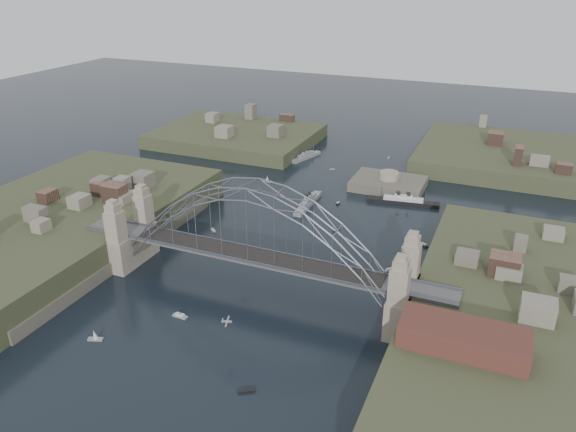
# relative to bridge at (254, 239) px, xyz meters

# --- Properties ---
(ground) EXTENTS (500.00, 500.00, 0.00)m
(ground) POSITION_rel_bridge_xyz_m (0.00, 0.00, -12.32)
(ground) COLOR black
(ground) RESTS_ON ground
(bridge) EXTENTS (84.00, 13.80, 24.60)m
(bridge) POSITION_rel_bridge_xyz_m (0.00, 0.00, 0.00)
(bridge) COLOR #545456
(bridge) RESTS_ON ground
(shore_west) EXTENTS (50.50, 90.00, 12.00)m
(shore_west) POSITION_rel_bridge_xyz_m (-57.32, 0.00, -10.35)
(shore_west) COLOR #3B4126
(shore_west) RESTS_ON ground
(shore_east) EXTENTS (50.50, 90.00, 12.00)m
(shore_east) POSITION_rel_bridge_xyz_m (57.32, 0.00, -10.35)
(shore_east) COLOR #3B4126
(shore_east) RESTS_ON ground
(headland_nw) EXTENTS (60.00, 45.00, 9.00)m
(headland_nw) POSITION_rel_bridge_xyz_m (-55.00, 95.00, -11.82)
(headland_nw) COLOR #3B4126
(headland_nw) RESTS_ON ground
(headland_ne) EXTENTS (70.00, 55.00, 9.50)m
(headland_ne) POSITION_rel_bridge_xyz_m (50.00, 110.00, -11.57)
(headland_ne) COLOR #3B4126
(headland_ne) RESTS_ON ground
(fort_island) EXTENTS (22.00, 16.00, 9.40)m
(fort_island) POSITION_rel_bridge_xyz_m (12.00, 70.00, -12.66)
(fort_island) COLOR #545043
(fort_island) RESTS_ON ground
(wharf_shed) EXTENTS (20.00, 8.00, 4.00)m
(wharf_shed) POSITION_rel_bridge_xyz_m (44.00, -14.00, -2.32)
(wharf_shed) COLOR #592D26
(wharf_shed) RESTS_ON shore_east
(naval_cruiser_near) EXTENTS (2.86, 17.95, 5.37)m
(naval_cruiser_near) POSITION_rel_bridge_xyz_m (-6.23, 47.49, -11.49)
(naval_cruiser_near) COLOR #909598
(naval_cruiser_near) RESTS_ON ground
(naval_cruiser_far) EXTENTS (6.27, 14.77, 5.00)m
(naval_cruiser_far) POSITION_rel_bridge_xyz_m (-22.35, 86.98, -11.54)
(naval_cruiser_far) COLOR #909598
(naval_cruiser_far) RESTS_ON ground
(ocean_liner) EXTENTS (20.98, 5.76, 5.10)m
(ocean_liner) POSITION_rel_bridge_xyz_m (19.04, 59.37, -11.53)
(ocean_liner) COLOR black
(ocean_liner) RESTS_ON ground
(aeroplane) EXTENTS (1.92, 3.34, 0.50)m
(aeroplane) POSITION_rel_bridge_xyz_m (4.35, -20.23, -6.12)
(aeroplane) COLOR #A6A9AD
(small_boat_a) EXTENTS (2.29, 2.11, 0.45)m
(small_boat_a) POSITION_rel_bridge_xyz_m (-23.06, 21.71, -12.17)
(small_boat_a) COLOR silver
(small_boat_a) RESTS_ON ground
(small_boat_b) EXTENTS (1.70, 1.96, 0.45)m
(small_boat_b) POSITION_rel_bridge_xyz_m (6.81, 34.39, -12.17)
(small_boat_b) COLOR silver
(small_boat_b) RESTS_ON ground
(small_boat_c) EXTENTS (3.19, 1.17, 1.43)m
(small_boat_c) POSITION_rel_bridge_xyz_m (-9.30, -14.98, -12.04)
(small_boat_c) COLOR silver
(small_boat_c) RESTS_ON ground
(small_boat_d) EXTENTS (2.44, 2.17, 1.43)m
(small_boat_d) POSITION_rel_bridge_xyz_m (29.64, 34.89, -12.04)
(small_boat_d) COLOR silver
(small_boat_d) RESTS_ON ground
(small_boat_e) EXTENTS (3.26, 1.50, 2.38)m
(small_boat_e) POSITION_rel_bridge_xyz_m (-25.26, 60.16, -11.59)
(small_boat_e) COLOR silver
(small_boat_e) RESTS_ON ground
(small_boat_f) EXTENTS (0.87, 1.68, 1.43)m
(small_boat_f) POSITION_rel_bridge_xyz_m (1.58, 51.69, -12.03)
(small_boat_f) COLOR silver
(small_boat_f) RESTS_ON ground
(small_boat_g) EXTENTS (2.92, 2.27, 0.45)m
(small_boat_g) POSITION_rel_bridge_xyz_m (12.41, -28.55, -12.17)
(small_boat_g) COLOR silver
(small_boat_g) RESTS_ON ground
(small_boat_h) EXTENTS (1.76, 1.63, 0.45)m
(small_boat_h) POSITION_rel_bridge_xyz_m (-9.69, 79.18, -12.17)
(small_boat_h) COLOR silver
(small_boat_h) RESTS_ON ground
(small_boat_i) EXTENTS (2.03, 2.32, 1.43)m
(small_boat_i) POSITION_rel_bridge_xyz_m (24.65, 19.24, -12.04)
(small_boat_i) COLOR silver
(small_boat_i) RESTS_ON ground
(small_boat_j) EXTENTS (2.97, 1.81, 2.38)m
(small_boat_j) POSITION_rel_bridge_xyz_m (-19.76, -27.47, -11.54)
(small_boat_j) COLOR silver
(small_boat_j) RESTS_ON ground
(small_boat_k) EXTENTS (0.84, 2.00, 0.45)m
(small_boat_k) POSITION_rel_bridge_xyz_m (5.06, 99.09, -12.17)
(small_boat_k) COLOR silver
(small_boat_k) RESTS_ON ground
(small_boat_l) EXTENTS (2.79, 1.89, 2.38)m
(small_boat_l) POSITION_rel_bridge_xyz_m (-44.56, 30.37, -11.51)
(small_boat_l) COLOR silver
(small_boat_l) RESTS_ON ground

